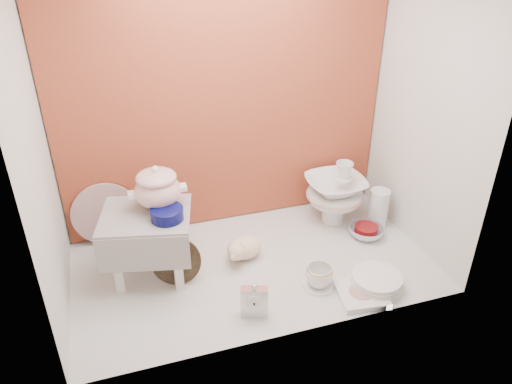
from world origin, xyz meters
TOP-DOWN VIEW (x-y plane):
  - ground at (0.00, 0.00)m, footprint 1.80×1.80m
  - niche_shell at (0.00, 0.18)m, footprint 1.86×1.03m
  - step_stool at (-0.50, 0.09)m, footprint 0.48×0.44m
  - soup_tureen at (-0.43, 0.13)m, footprint 0.34×0.34m
  - cobalt_bowl at (-0.41, 0.01)m, footprint 0.18×0.18m
  - floral_platter at (-0.69, 0.45)m, footprint 0.35×0.05m
  - blue_white_vase at (-0.46, 0.37)m, footprint 0.23×0.23m
  - lacquer_tray at (-0.39, -0.00)m, footprint 0.25×0.13m
  - mantel_clock at (-0.10, -0.35)m, footprint 0.13×0.08m
  - plush_pig at (-0.03, 0.07)m, footprint 0.28×0.24m
  - teacup_saucer at (0.25, -0.25)m, footprint 0.17×0.17m
  - gold_rim_teacup at (0.25, -0.25)m, footprint 0.17×0.17m
  - lattice_dish at (0.41, -0.38)m, footprint 0.25×0.25m
  - dinner_plate_stack at (0.51, -0.35)m, footprint 0.33×0.33m
  - crystal_bowl at (0.68, 0.06)m, footprint 0.21×0.21m
  - clear_glass_vase at (0.79, 0.15)m, footprint 0.15×0.15m
  - porcelain_tower at (0.57, 0.27)m, footprint 0.34×0.34m

SIDE VIEW (x-z plane):
  - ground at x=0.00m, z-range 0.00..0.00m
  - teacup_saucer at x=0.25m, z-range 0.00..0.01m
  - lattice_dish at x=0.41m, z-range 0.00..0.03m
  - crystal_bowl at x=0.68m, z-range 0.00..0.06m
  - dinner_plate_stack at x=0.51m, z-range 0.00..0.07m
  - gold_rim_teacup at x=0.25m, z-range 0.01..0.11m
  - plush_pig at x=-0.03m, z-range 0.00..0.14m
  - mantel_clock at x=-0.10m, z-range 0.00..0.18m
  - clear_glass_vase at x=0.79m, z-range 0.00..0.23m
  - blue_white_vase at x=-0.46m, z-range 0.00..0.23m
  - lacquer_tray at x=-0.39m, z-range 0.00..0.24m
  - floral_platter at x=-0.69m, z-range 0.00..0.35m
  - step_stool at x=-0.50m, z-range 0.00..0.36m
  - porcelain_tower at x=0.57m, z-range 0.00..0.38m
  - cobalt_bowl at x=-0.41m, z-range 0.36..0.41m
  - soup_tureen at x=-0.43m, z-range 0.36..0.58m
  - niche_shell at x=0.00m, z-range 0.17..1.70m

